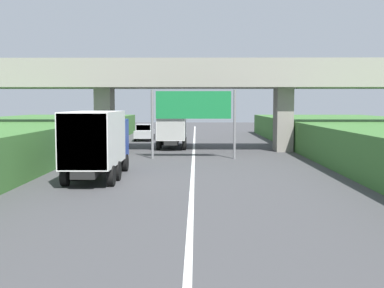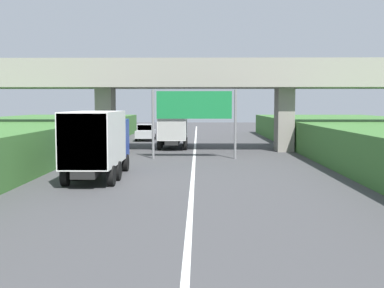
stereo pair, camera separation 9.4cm
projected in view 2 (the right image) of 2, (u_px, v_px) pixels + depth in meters
The scene contains 6 objects.
lane_centre_stripe at pixel (194, 162), 31.77m from camera, with size 0.20×102.30×0.01m, color white.
overpass_bridge at pixel (195, 84), 39.08m from camera, with size 40.00×4.80×7.29m.
overhead_highway_sign at pixel (194, 109), 33.51m from camera, with size 5.88×0.18×4.79m.
truck_white at pixel (174, 126), 42.30m from camera, with size 2.44×7.30×3.44m.
truck_blue at pixel (98, 141), 24.66m from camera, with size 2.44×7.30×3.44m.
car_silver at pixel (146, 132), 50.62m from camera, with size 1.86×4.10×1.72m.
Camera 2 is at (0.28, -0.41, 3.80)m, focal length 45.47 mm.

